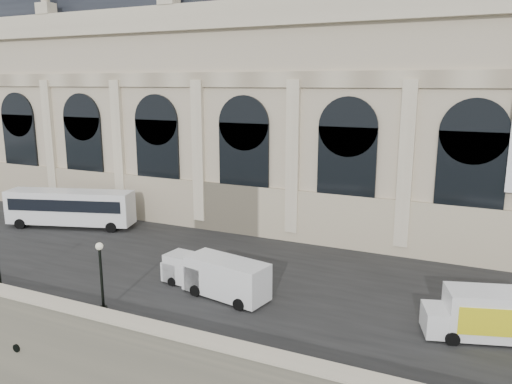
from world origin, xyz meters
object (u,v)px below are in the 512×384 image
(van_b, at_px, (223,277))
(lamp_right, at_px, (102,278))
(van_c, at_px, (193,271))
(box_truck, at_px, (493,315))
(bus_left, at_px, (70,207))

(van_b, bearing_deg, lamp_right, -136.69)
(van_b, height_order, lamp_right, lamp_right)
(van_c, xyz_separation_m, lamp_right, (-2.95, -6.31, 1.22))
(box_truck, bearing_deg, van_c, -178.34)
(box_truck, bearing_deg, bus_left, 169.81)
(bus_left, bearing_deg, van_c, -21.47)
(van_c, distance_m, lamp_right, 7.07)
(bus_left, distance_m, lamp_right, 21.77)
(box_truck, distance_m, lamp_right, 24.02)
(box_truck, relative_size, lamp_right, 1.62)
(van_b, relative_size, box_truck, 0.85)
(van_c, bearing_deg, van_b, -15.16)
(van_c, relative_size, box_truck, 0.68)
(bus_left, xyz_separation_m, van_b, (22.52, -8.50, -0.75))
(lamp_right, bearing_deg, van_b, 43.31)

